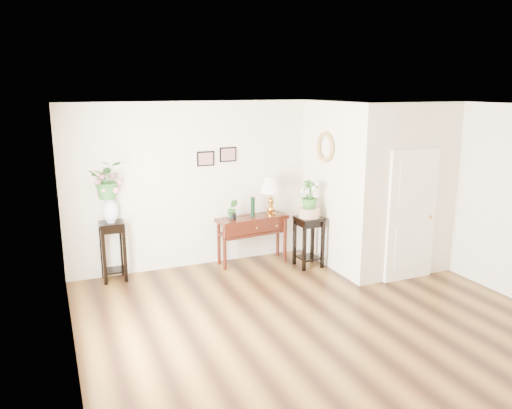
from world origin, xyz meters
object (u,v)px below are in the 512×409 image
table_lamp (271,195)px  plant_stand_b (308,242)px  console_table (252,240)px  plant_stand_a (113,251)px

table_lamp → plant_stand_b: bearing=-49.3°
table_lamp → plant_stand_b: size_ratio=0.78×
console_table → table_lamp: 0.85m
console_table → plant_stand_b: bearing=-38.8°
plant_stand_b → plant_stand_a: bearing=168.3°
table_lamp → plant_stand_b: (0.47, -0.54, -0.75)m
console_table → table_lamp: table_lamp is taller
console_table → plant_stand_b: (0.82, -0.54, 0.02)m
plant_stand_a → console_table: bearing=-2.9°
console_table → table_lamp: size_ratio=1.82×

